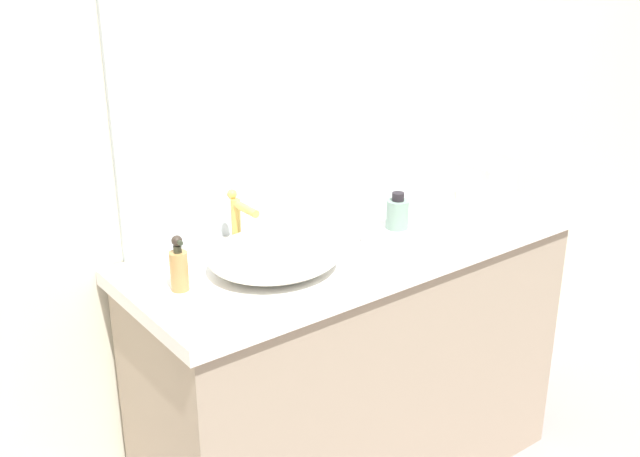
% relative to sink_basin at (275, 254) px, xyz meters
% --- Properties ---
extents(bathroom_wall_rear, '(6.00, 0.06, 2.60)m').
position_rel_sink_basin_xyz_m(bathroom_wall_rear, '(0.22, 0.34, 0.36)').
color(bathroom_wall_rear, silver).
rests_on(bathroom_wall_rear, ground).
extents(vanity_counter, '(1.43, 0.54, 0.90)m').
position_rel_sink_basin_xyz_m(vanity_counter, '(0.32, 0.03, -0.49)').
color(vanity_counter, '#A08F7B').
rests_on(vanity_counter, ground).
extents(wall_mirror_panel, '(1.26, 0.01, 1.11)m').
position_rel_sink_basin_xyz_m(wall_mirror_panel, '(0.32, 0.30, 0.51)').
color(wall_mirror_panel, '#B2BCC6').
rests_on(wall_mirror_panel, vanity_counter).
extents(sink_basin, '(0.38, 0.34, 0.09)m').
position_rel_sink_basin_xyz_m(sink_basin, '(0.00, 0.00, 0.00)').
color(sink_basin, silver).
rests_on(sink_basin, vanity_counter).
extents(faucet, '(0.03, 0.14, 0.17)m').
position_rel_sink_basin_xyz_m(faucet, '(0.00, 0.18, 0.06)').
color(faucet, '#D9B051').
rests_on(faucet, vanity_counter).
extents(soap_dispenser, '(0.05, 0.05, 0.15)m').
position_rel_sink_basin_xyz_m(soap_dispenser, '(-0.27, 0.04, 0.02)').
color(soap_dispenser, '#AC8049').
rests_on(soap_dispenser, vanity_counter).
extents(lotion_bottle, '(0.07, 0.07, 0.12)m').
position_rel_sink_basin_xyz_m(lotion_bottle, '(0.47, 0.02, 0.00)').
color(lotion_bottle, gray).
rests_on(lotion_bottle, vanity_counter).
extents(tissue_box, '(0.14, 0.14, 0.18)m').
position_rel_sink_basin_xyz_m(tissue_box, '(0.88, 0.02, 0.03)').
color(tissue_box, beige).
rests_on(tissue_box, vanity_counter).
extents(candle_jar, '(0.06, 0.06, 0.03)m').
position_rel_sink_basin_xyz_m(candle_jar, '(0.34, -0.01, -0.03)').
color(candle_jar, silver).
rests_on(candle_jar, vanity_counter).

